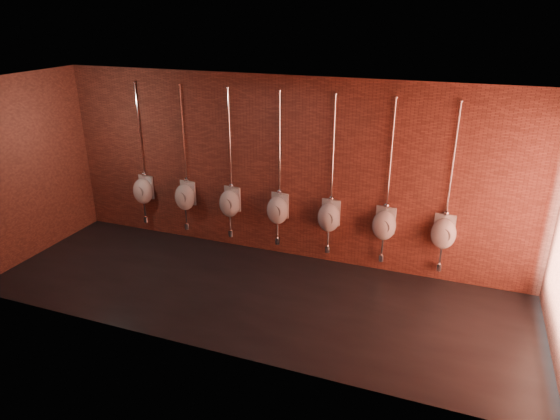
% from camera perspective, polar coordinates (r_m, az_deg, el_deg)
% --- Properties ---
extents(ground, '(8.50, 8.50, 0.00)m').
position_cam_1_polar(ground, '(8.02, -3.16, -9.47)').
color(ground, black).
rests_on(ground, ground).
extents(room_shell, '(8.54, 3.04, 3.22)m').
position_cam_1_polar(room_shell, '(7.17, -3.50, 4.35)').
color(room_shell, black).
rests_on(room_shell, ground).
extents(urinal_0, '(0.43, 0.39, 2.72)m').
position_cam_1_polar(urinal_0, '(10.04, -15.38, 2.19)').
color(urinal_0, white).
rests_on(urinal_0, ground).
extents(urinal_1, '(0.43, 0.39, 2.72)m').
position_cam_1_polar(urinal_1, '(9.55, -10.80, 1.57)').
color(urinal_1, white).
rests_on(urinal_1, ground).
extents(urinal_2, '(0.43, 0.39, 2.72)m').
position_cam_1_polar(urinal_2, '(9.12, -5.75, 0.86)').
color(urinal_2, white).
rests_on(urinal_2, ground).
extents(urinal_3, '(0.43, 0.39, 2.72)m').
position_cam_1_polar(urinal_3, '(8.77, -0.26, 0.09)').
color(urinal_3, white).
rests_on(urinal_3, ground).
extents(urinal_4, '(0.43, 0.39, 2.72)m').
position_cam_1_polar(urinal_4, '(8.50, 5.63, -0.74)').
color(urinal_4, white).
rests_on(urinal_4, ground).
extents(urinal_5, '(0.43, 0.39, 2.72)m').
position_cam_1_polar(urinal_5, '(8.34, 11.82, -1.60)').
color(urinal_5, white).
rests_on(urinal_5, ground).
extents(urinal_6, '(0.43, 0.39, 2.72)m').
position_cam_1_polar(urinal_6, '(8.28, 18.19, -2.46)').
color(urinal_6, white).
rests_on(urinal_6, ground).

